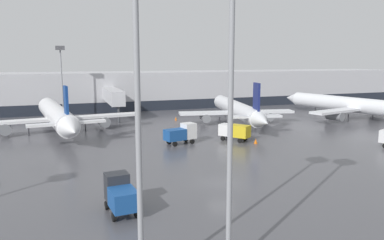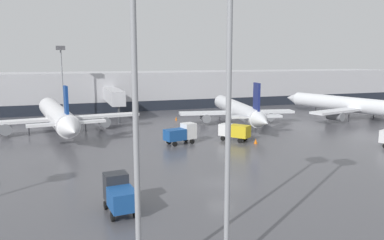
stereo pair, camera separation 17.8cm
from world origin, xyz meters
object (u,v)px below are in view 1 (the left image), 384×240
service_truck_0 (120,194)px  service_truck_2 (181,133)px  parked_jet_3 (57,116)px  apron_light_mast_1 (232,23)px  parked_jet_2 (359,106)px  service_truck_3 (235,131)px  traffic_cone_3 (256,141)px  traffic_cone_4 (176,118)px  parked_jet_1 (237,110)px  apron_light_mast_0 (61,60)px

service_truck_0 → service_truck_2: service_truck_0 is taller
parked_jet_3 → apron_light_mast_1: (9.31, -47.28, 11.08)m
parked_jet_2 → service_truck_0: (-52.94, -31.13, -1.24)m
service_truck_3 → traffic_cone_3: bearing=-177.6°
service_truck_2 → apron_light_mast_1: 35.28m
traffic_cone_3 → apron_light_mast_1: size_ratio=0.04×
parked_jet_3 → traffic_cone_4: bearing=-83.2°
parked_jet_3 → apron_light_mast_1: bearing=-176.2°
traffic_cone_4 → service_truck_2: bearing=-105.0°
parked_jet_1 → parked_jet_2: 25.88m
parked_jet_2 → apron_light_mast_1: apron_light_mast_1 is taller
service_truck_0 → service_truck_3: 29.28m
parked_jet_3 → apron_light_mast_0: 18.51m
traffic_cone_4 → apron_light_mast_0: apron_light_mast_0 is taller
parked_jet_1 → apron_light_mast_1: apron_light_mast_1 is taller
parked_jet_2 → traffic_cone_3: bearing=98.7°
parked_jet_1 → parked_jet_2: (25.66, -3.35, 0.09)m
traffic_cone_3 → traffic_cone_4: size_ratio=0.98×
apron_light_mast_0 → apron_light_mast_1: (8.10, -63.34, 1.96)m
parked_jet_1 → service_truck_3: bearing=162.8°
parked_jet_2 → apron_light_mast_0: bearing=55.0°
parked_jet_3 → service_truck_3: size_ratio=7.28×
service_truck_3 → traffic_cone_4: 21.62m
parked_jet_2 → parked_jet_3: size_ratio=1.09×
service_truck_3 → traffic_cone_4: bearing=-29.6°
service_truck_2 → apron_light_mast_0: size_ratio=0.34×
parked_jet_1 → traffic_cone_3: 16.89m
parked_jet_3 → traffic_cone_3: (27.18, -18.43, -2.51)m
parked_jet_2 → service_truck_0: 61.43m
traffic_cone_3 → traffic_cone_4: (-4.74, 24.07, 0.01)m
parked_jet_2 → service_truck_3: size_ratio=7.92×
service_truck_0 → traffic_cone_4: bearing=-27.9°
apron_light_mast_0 → apron_light_mast_1: bearing=-82.7°
parked_jet_2 → service_truck_2: size_ratio=7.59×
parked_jet_1 → traffic_cone_4: 12.76m
parked_jet_1 → traffic_cone_3: size_ratio=45.36×
service_truck_3 → traffic_cone_3: size_ratio=6.59×
parked_jet_3 → apron_light_mast_0: bearing=-11.6°
parked_jet_1 → service_truck_0: bearing=152.1°
traffic_cone_4 → traffic_cone_3: bearing=-78.9°
traffic_cone_3 → parked_jet_3: bearing=145.9°
service_truck_2 → traffic_cone_3: service_truck_2 is taller
traffic_cone_3 → apron_light_mast_1: 36.56m
apron_light_mast_0 → apron_light_mast_1: apron_light_mast_1 is taller
parked_jet_2 → apron_light_mast_0: apron_light_mast_0 is taller
traffic_cone_3 → apron_light_mast_1: (-17.87, -28.85, 13.59)m
apron_light_mast_0 → apron_light_mast_1: 63.89m
service_truck_2 → traffic_cone_3: (10.30, -3.32, -1.23)m
parked_jet_2 → traffic_cone_4: 37.15m
service_truck_0 → apron_light_mast_1: (4.54, -10.38, 12.37)m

